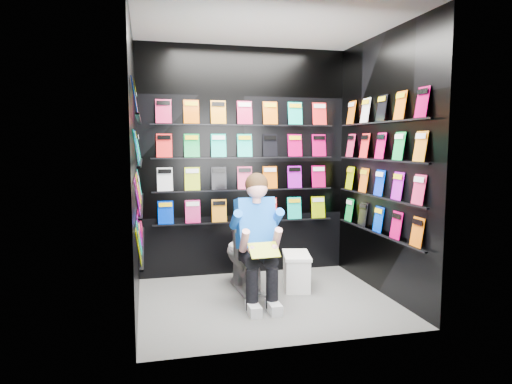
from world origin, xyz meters
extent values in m
plane|color=slate|center=(0.00, 0.00, 0.00)|extent=(2.40, 2.40, 0.00)
plane|color=white|center=(0.00, 0.00, 2.60)|extent=(2.40, 2.40, 0.00)
cube|color=black|center=(0.00, 1.00, 1.30)|extent=(2.40, 0.04, 2.60)
cube|color=black|center=(0.00, -1.00, 1.30)|extent=(2.40, 0.04, 2.60)
cube|color=black|center=(-1.20, 0.00, 1.30)|extent=(0.04, 2.00, 2.60)
cube|color=black|center=(1.20, 0.00, 1.30)|extent=(0.04, 2.00, 2.60)
imported|color=white|center=(-0.11, 0.41, 0.37)|extent=(0.46, 0.77, 0.73)
cube|color=white|center=(0.40, 0.30, 0.17)|extent=(0.34, 0.49, 0.33)
cube|color=white|center=(0.40, 0.30, 0.35)|extent=(0.36, 0.52, 0.03)
cube|color=green|center=(-0.11, -0.32, 0.58)|extent=(0.27, 0.17, 0.11)
camera|label=1|loc=(-1.10, -4.12, 1.52)|focal=32.00mm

